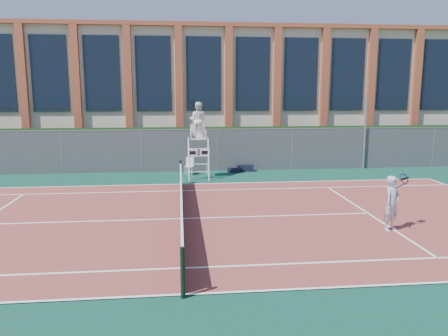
{
  "coord_description": "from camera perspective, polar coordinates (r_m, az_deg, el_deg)",
  "views": [
    {
      "loc": [
        -0.01,
        -13.95,
        4.17
      ],
      "look_at": [
        1.71,
        3.0,
        1.17
      ],
      "focal_mm": 35.0,
      "sensor_mm": 36.0,
      "label": 1
    }
  ],
  "objects": [
    {
      "name": "plastic_chair",
      "position": [
        22.19,
        -4.52,
        0.48
      ],
      "size": [
        0.49,
        0.5,
        0.88
      ],
      "color": "silver",
      "rests_on": "apron"
    },
    {
      "name": "tennis_player",
      "position": [
        14.05,
        21.1,
        -4.3
      ],
      "size": [
        1.0,
        0.77,
        1.68
      ],
      "color": "#A9B0CB",
      "rests_on": "tennis_court"
    },
    {
      "name": "hedge",
      "position": [
        24.15,
        -5.75,
        2.61
      ],
      "size": [
        40.0,
        1.4,
        2.2
      ],
      "primitive_type": "cube",
      "color": "black",
      "rests_on": "ground"
    },
    {
      "name": "tennis_court",
      "position": [
        14.56,
        -5.56,
        -6.64
      ],
      "size": [
        23.77,
        10.97,
        0.02
      ],
      "primitive_type": "cube",
      "color": "brown",
      "rests_on": "apron"
    },
    {
      "name": "umpire_chair",
      "position": [
        21.07,
        -3.42,
        6.0
      ],
      "size": [
        1.04,
        1.6,
        3.72
      ],
      "color": "white",
      "rests_on": "ground"
    },
    {
      "name": "sports_bag_far",
      "position": [
        22.72,
        1.26,
        -0.28
      ],
      "size": [
        0.66,
        0.52,
        0.24
      ],
      "primitive_type": "cube",
      "rotation": [
        0.0,
        0.0,
        -0.51
      ],
      "color": "black",
      "rests_on": "apron"
    },
    {
      "name": "building",
      "position": [
        31.9,
        -5.88,
        9.87
      ],
      "size": [
        45.0,
        10.6,
        8.22
      ],
      "color": "beige",
      "rests_on": "ground"
    },
    {
      "name": "tennis_net",
      "position": [
        14.42,
        -5.6,
        -4.67
      ],
      "size": [
        0.1,
        11.3,
        1.1
      ],
      "color": "black",
      "rests_on": "ground"
    },
    {
      "name": "sports_bag_near",
      "position": [
        23.05,
        2.8,
        0.01
      ],
      "size": [
        0.88,
        0.42,
        0.36
      ],
      "primitive_type": "cube",
      "rotation": [
        0.0,
        0.0,
        -0.1
      ],
      "color": "black",
      "rests_on": "apron"
    },
    {
      "name": "steel_pole",
      "position": [
        24.85,
        17.93,
        4.49
      ],
      "size": [
        0.12,
        0.12,
        4.01
      ],
      "primitive_type": "cylinder",
      "color": "#9EA0A5",
      "rests_on": "ground"
    },
    {
      "name": "fence",
      "position": [
        22.96,
        -5.74,
        2.23
      ],
      "size": [
        40.0,
        0.06,
        2.2
      ],
      "primitive_type": null,
      "color": "#595E60",
      "rests_on": "ground"
    },
    {
      "name": "ground",
      "position": [
        14.56,
        -5.56,
        -6.72
      ],
      "size": [
        120.0,
        120.0,
        0.0
      ],
      "primitive_type": "plane",
      "color": "#233814"
    },
    {
      "name": "apron",
      "position": [
        15.52,
        -5.58,
        -5.64
      ],
      "size": [
        36.0,
        20.0,
        0.01
      ],
      "primitive_type": "cube",
      "color": "#0D3B2D",
      "rests_on": "ground"
    }
  ]
}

